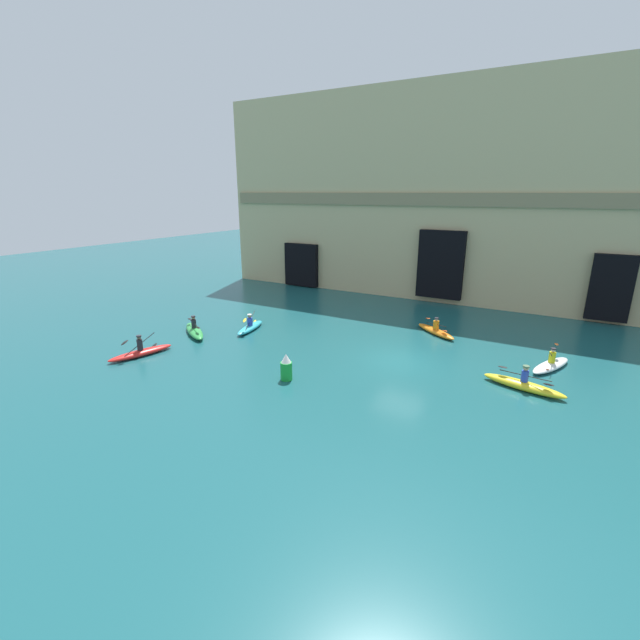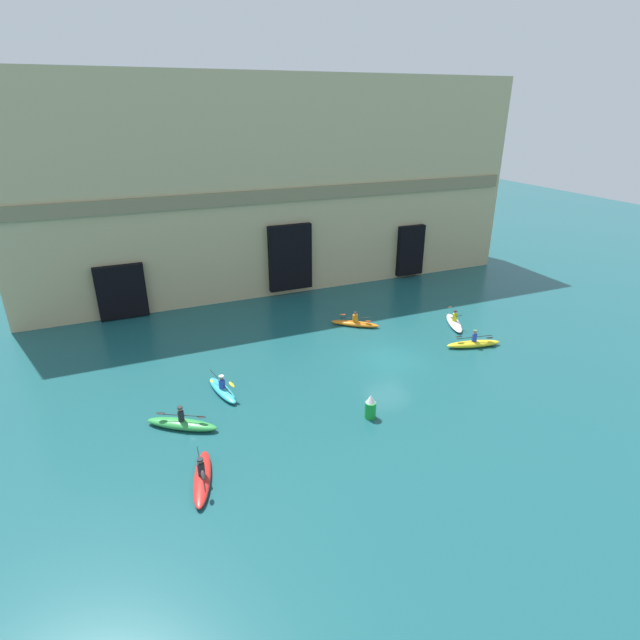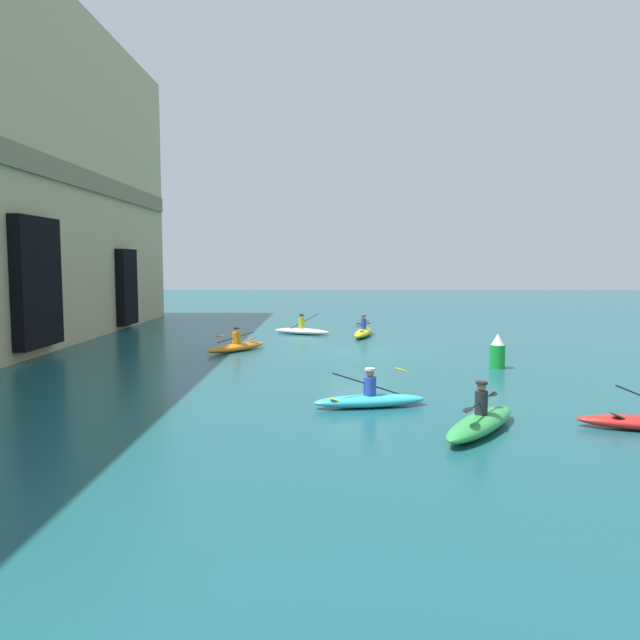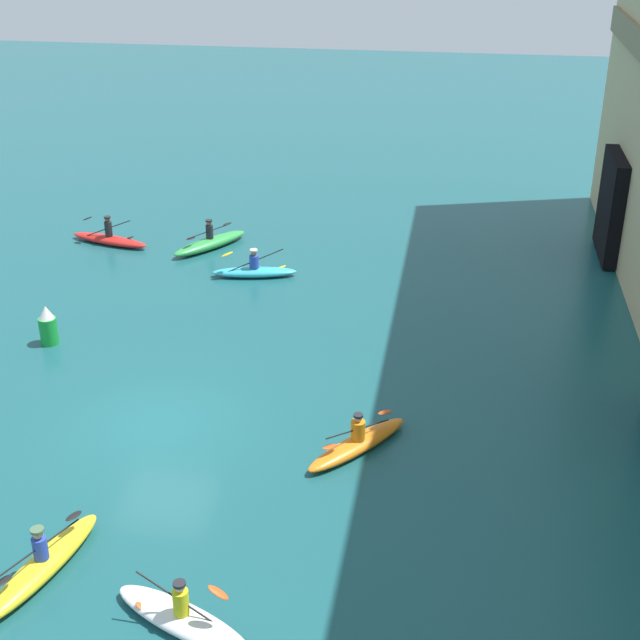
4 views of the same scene
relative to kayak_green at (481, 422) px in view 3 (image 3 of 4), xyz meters
The scene contains 7 objects.
ground_plane 12.58m from the kayak_green, ahead, with size 120.00×120.00×0.00m, color #195156.
kayak_green is the anchor object (origin of this frame).
kayak_yellow 18.23m from the kayak_green, ahead, with size 3.55×1.48×1.13m.
kayak_orange 14.71m from the kayak_green, 29.98° to the left, with size 3.04×2.51×1.04m.
kayak_white 19.70m from the kayak_green, 14.18° to the left, with size 1.95×3.20×1.17m.
kayak_cyan 3.37m from the kayak_green, 43.63° to the left, with size 1.26×3.09×1.04m.
marker_buoy 8.96m from the kayak_green, 17.35° to the right, with size 0.55×0.55×1.26m.
Camera 3 is at (-26.11, 1.30, 3.80)m, focal length 35.00 mm.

